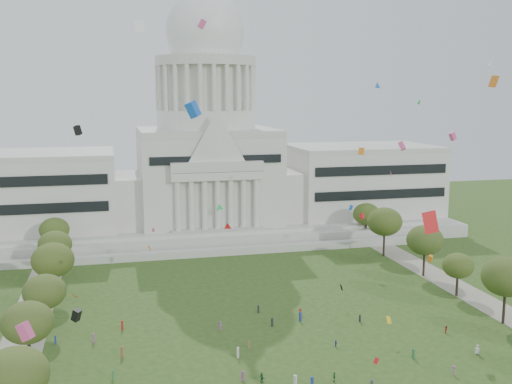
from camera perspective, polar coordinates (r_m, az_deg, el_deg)
capitol at (r=198.86m, az=-4.68°, el=2.57°), size 160.00×64.50×91.30m
path_left at (r=121.49m, az=-21.37°, el=-13.23°), size 8.00×160.00×0.04m
path_right at (r=143.79m, az=20.74°, el=-9.68°), size 8.00×160.00×0.04m
row_tree_l_1 at (r=87.46m, az=-21.97°, el=-15.87°), size 8.86×8.86×12.59m
row_tree_l_2 at (r=106.32m, az=-20.93°, el=-11.54°), size 8.42×8.42×11.97m
row_tree_r_2 at (r=129.10m, az=22.72°, el=-7.46°), size 9.55×9.55×13.58m
row_tree_l_3 at (r=121.90m, az=-19.51°, el=-8.95°), size 8.12×8.12×11.55m
row_tree_r_3 at (r=143.38m, az=18.69°, el=-6.67°), size 7.01×7.01×9.98m
row_tree_l_4 at (r=139.25m, az=-18.79°, el=-6.16°), size 9.29×9.29×13.21m
row_tree_r_4 at (r=155.89m, az=15.79°, el=-4.44°), size 9.19×9.19×13.06m
row_tree_l_5 at (r=157.54m, az=-18.60°, el=-4.76°), size 8.33×8.33×11.85m
row_tree_r_5 at (r=172.55m, az=12.16°, el=-2.78°), size 9.82×9.82×13.96m
row_tree_l_6 at (r=175.33m, az=-18.65°, el=-3.43°), size 8.19×8.19×11.64m
row_tree_r_6 at (r=189.78m, az=10.47°, el=-2.09°), size 8.42×8.42×11.97m
person_0 at (r=115.45m, az=20.32°, el=-13.89°), size 1.05×0.97×1.79m
person_2 at (r=122.98m, az=17.69°, el=-12.37°), size 0.81×0.88×1.54m
person_3 at (r=98.95m, az=10.97°, el=-17.53°), size 1.05×1.19×1.64m
person_4 at (r=100.28m, az=7.46°, el=-17.05°), size 0.79×1.08×1.65m
person_5 at (r=99.28m, az=0.57°, el=-17.28°), size 1.11×1.57×1.57m
person_8 at (r=99.61m, az=0.51°, el=-17.20°), size 0.80×0.55×1.53m
person_9 at (r=106.58m, az=18.30°, el=-15.82°), size 1.10×1.14×1.62m
person_10 at (r=112.50m, az=7.62°, el=-14.13°), size 0.45×0.80×1.34m
distant_crowd at (r=107.39m, az=-4.47°, el=-15.13°), size 61.20×38.82×1.94m
kite_swarm at (r=97.17m, az=4.22°, el=1.44°), size 78.71×100.95×60.81m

